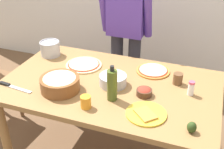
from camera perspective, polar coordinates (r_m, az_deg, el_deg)
The scene contains 15 objects.
dining_table at distance 2.20m, azimuth -0.45°, elevation -3.80°, with size 1.60×0.96×0.76m.
person_cook at distance 2.75m, azimuth 2.82°, elevation 9.69°, with size 0.49×0.25×1.62m.
pizza_raw_on_board at distance 2.40m, azimuth -5.60°, elevation 1.94°, with size 0.30×0.30×0.02m.
pizza_cooked_on_tray at distance 2.32m, azimuth 8.10°, elevation 0.77°, with size 0.26×0.26×0.02m.
plate_with_slice at distance 1.84m, azimuth 6.75°, elevation -7.70°, with size 0.26×0.26×0.02m.
popcorn_bowl at distance 2.07m, azimuth -10.27°, elevation -1.56°, with size 0.28×0.28×0.11m.
mixing_bowl_steel at distance 2.11m, azimuth 0.19°, elevation -1.12°, with size 0.20×0.20×0.08m.
small_sauce_bowl at distance 2.01m, azimuth 6.39°, elevation -3.40°, with size 0.11×0.11×0.06m.
olive_oil_bottle at distance 1.91m, azimuth 0.02°, elevation -2.08°, with size 0.07×0.07×0.26m.
steel_pot at distance 2.60m, azimuth -12.14°, elevation 5.10°, with size 0.17×0.17×0.13m.
cup_orange at distance 1.88m, azimuth -5.21°, elevation -5.42°, with size 0.07×0.07×0.09m, color orange.
cup_small_brown at distance 2.18m, azimuth 12.89°, elevation -0.81°, with size 0.07×0.07×0.09m, color brown.
salt_shaker at distance 2.07m, azimuth 15.37°, elevation -2.63°, with size 0.04×0.04×0.11m.
chef_knife at distance 2.23m, azimuth -19.28°, elevation -2.18°, with size 0.29×0.06×0.02m.
avocado at distance 1.75m, azimuth 15.49°, elevation -10.00°, with size 0.06×0.06×0.07m, color #2D4219.
Camera 1 is at (0.65, -1.71, 1.89)m, focal length 46.25 mm.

